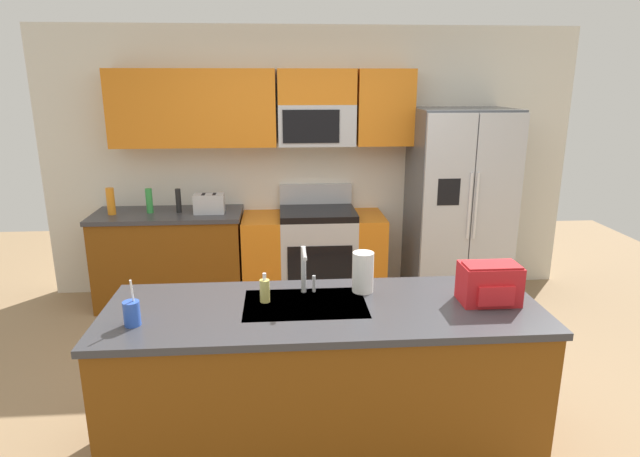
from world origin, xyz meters
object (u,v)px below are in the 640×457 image
object	(u,v)px
toaster	(209,204)
soap_dispenser	(265,290)
refrigerator	(458,206)
drink_cup_blue	(132,313)
sink_faucet	(305,267)
range_oven	(314,255)
pepper_mill	(178,201)
paper_towel_roll	(363,272)
bottle_orange	(111,201)
backpack	(490,283)
bottle_green	(149,201)

from	to	relation	value
toaster	soap_dispenser	bearing A→B (deg)	-75.06
refrigerator	drink_cup_blue	world-z (taller)	refrigerator
toaster	refrigerator	bearing A→B (deg)	-0.47
toaster	sink_faucet	world-z (taller)	sink_faucet
range_oven	pepper_mill	world-z (taller)	pepper_mill
range_oven	sink_faucet	xyz separation A→B (m)	(-0.18, -2.07, 0.62)
soap_dispenser	paper_towel_roll	size ratio (longest dim) A/B	0.71
drink_cup_blue	pepper_mill	bearing A→B (deg)	94.55
bottle_orange	sink_faucet	bearing A→B (deg)	-50.22
range_oven	backpack	distance (m)	2.49
pepper_mill	sink_faucet	bearing A→B (deg)	-62.32
soap_dispenser	backpack	bearing A→B (deg)	-4.71
toaster	drink_cup_blue	size ratio (longest dim) A/B	1.12
backpack	bottle_orange	bearing A→B (deg)	140.52
range_oven	bottle_orange	world-z (taller)	bottle_orange
range_oven	pepper_mill	xyz separation A→B (m)	(-1.27, -0.00, 0.57)
bottle_orange	backpack	bearing A→B (deg)	-39.48
bottle_green	paper_towel_roll	world-z (taller)	paper_towel_roll
pepper_mill	range_oven	bearing A→B (deg)	0.11
toaster	paper_towel_roll	bearing A→B (deg)	-60.49
range_oven	paper_towel_roll	world-z (taller)	paper_towel_roll
soap_dispenser	backpack	size ratio (longest dim) A/B	0.53
pepper_mill	bottle_orange	xyz separation A→B (m)	(-0.61, -0.04, 0.01)
soap_dispenser	paper_towel_roll	distance (m)	0.58
bottle_orange	paper_towel_roll	size ratio (longest dim) A/B	1.04
bottle_orange	drink_cup_blue	world-z (taller)	same
refrigerator	pepper_mill	size ratio (longest dim) A/B	8.26
toaster	soap_dispenser	size ratio (longest dim) A/B	1.65
backpack	sink_faucet	bearing A→B (deg)	168.84
range_oven	paper_towel_roll	bearing A→B (deg)	-85.58
drink_cup_blue	paper_towel_roll	size ratio (longest dim) A/B	1.04
bottle_green	backpack	distance (m)	3.28
bottle_green	soap_dispenser	world-z (taller)	bottle_green
pepper_mill	backpack	xyz separation A→B (m)	(2.10, -2.27, 0.01)
refrigerator	toaster	bearing A→B (deg)	179.53
pepper_mill	drink_cup_blue	world-z (taller)	drink_cup_blue
bottle_green	sink_faucet	xyz separation A→B (m)	(1.35, -2.07, 0.05)
refrigerator	bottle_orange	xyz separation A→B (m)	(-3.27, 0.03, 0.10)
toaster	sink_faucet	xyz separation A→B (m)	(0.79, -2.02, 0.08)
bottle_orange	backpack	distance (m)	3.51
refrigerator	range_oven	bearing A→B (deg)	177.04
pepper_mill	backpack	bearing A→B (deg)	-47.17
paper_towel_roll	bottle_orange	bearing A→B (deg)	135.19
bottle_orange	drink_cup_blue	size ratio (longest dim) A/B	1.00
drink_cup_blue	paper_towel_roll	distance (m)	1.29
refrigerator	paper_towel_roll	xyz separation A→B (m)	(-1.23, -1.99, 0.09)
refrigerator	drink_cup_blue	distance (m)	3.41
range_oven	sink_faucet	bearing A→B (deg)	-95.03
soap_dispenser	pepper_mill	bearing A→B (deg)	111.55
range_oven	paper_towel_roll	size ratio (longest dim) A/B	5.67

